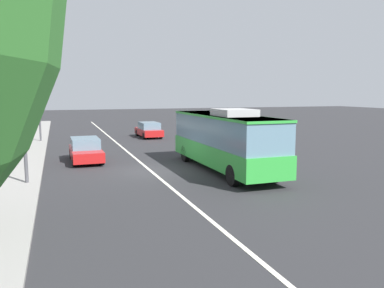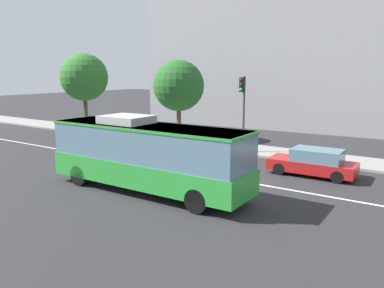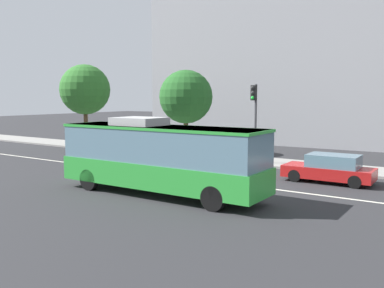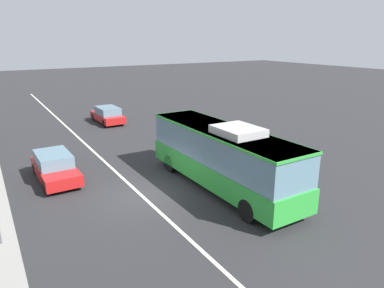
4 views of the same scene
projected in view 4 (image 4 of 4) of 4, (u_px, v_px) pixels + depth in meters
The scene contains 5 objects.
ground_plane at pixel (141, 195), 17.28m from camera, with size 160.00×160.00×0.00m, color #28282B.
lane_centre_line at pixel (141, 195), 17.28m from camera, with size 76.00×0.16×0.01m, color silver.
transit_bus at pixel (222, 154), 17.60m from camera, with size 10.02×2.60×3.46m.
sedan_red at pixel (55, 167), 18.99m from camera, with size 4.53×1.88×1.46m.
sedan_red_ahead at pixel (108, 115), 31.82m from camera, with size 4.54×1.89×1.46m.
Camera 4 is at (-14.85, 6.03, 7.37)m, focal length 33.04 mm.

